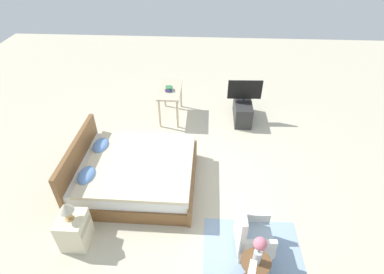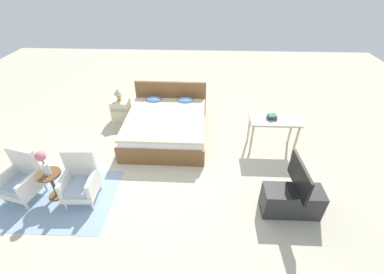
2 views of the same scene
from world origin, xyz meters
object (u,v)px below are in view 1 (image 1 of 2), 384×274
side_table (254,269)px  flower_vase (259,248)px  tv_stand (242,110)px  tv_flatscreen (245,91)px  nightstand (74,230)px  bed (134,173)px  vanity_desk (170,93)px  armchair_by_window_right (251,234)px  book_stack (169,89)px  table_lamp (66,209)px

side_table → flower_vase: size_ratio=1.13×
tv_stand → tv_flatscreen: 0.53m
nightstand → tv_flatscreen: size_ratio=0.71×
bed → vanity_desk: bearing=-9.8°
bed → armchair_by_window_right: size_ratio=2.33×
tv_flatscreen → book_stack: bearing=91.7°
nightstand → table_lamp: bearing=90.0°
vanity_desk → bed: bearing=170.2°
book_stack → flower_vase: bearing=-158.4°
flower_vase → book_stack: 4.40m
bed → tv_stand: size_ratio=2.23×
table_lamp → tv_flatscreen: tv_flatscreen is taller
nightstand → vanity_desk: vanity_desk is taller
flower_vase → book_stack: bearing=21.6°
book_stack → table_lamp: bearing=163.8°
tv_stand → vanity_desk: vanity_desk is taller
armchair_by_window_right → tv_stand: armchair_by_window_right is taller
bed → vanity_desk: bed is taller
table_lamp → book_stack: size_ratio=1.41×
nightstand → book_stack: book_stack is taller
bed → book_stack: 2.40m
flower_vase → nightstand: size_ratio=0.84×
tv_stand → tv_flatscreen: size_ratio=1.20×
side_table → flower_vase: (-0.00, -0.00, 0.49)m
flower_vase → vanity_desk: (4.15, 1.60, -0.18)m
armchair_by_window_right → vanity_desk: 3.98m
book_stack → tv_flatscreen: bearing=-88.3°
tv_flatscreen → armchair_by_window_right: bearing=177.4°
side_table → nightstand: (0.50, 2.66, -0.05)m
side_table → nightstand: bearing=79.4°
armchair_by_window_right → table_lamp: armchair_by_window_right is taller
bed → tv_flatscreen: bearing=-42.6°
armchair_by_window_right → side_table: 0.53m
flower_vase → table_lamp: flower_vase is taller
tv_stand → book_stack: bearing=91.6°
flower_vase → tv_flatscreen: size_ratio=0.60×
tv_flatscreen → side_table: bearing=177.7°
nightstand → vanity_desk: size_ratio=0.55×
side_table → vanity_desk: bearing=21.1°
nightstand → side_table: bearing=-100.6°
flower_vase → vanity_desk: 4.45m
side_table → book_stack: size_ratio=2.30×
tv_stand → book_stack: 1.87m
side_table → nightstand: size_ratio=0.95×
table_lamp → vanity_desk: bearing=-16.2°
nightstand → book_stack: (3.59, -1.04, 0.53)m
armchair_by_window_right → flower_vase: (-0.52, 0.00, 0.45)m
armchair_by_window_right → tv_flatscreen: size_ratio=1.15×
armchair_by_window_right → side_table: (-0.52, 0.00, -0.04)m
bed → flower_vase: size_ratio=4.50×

